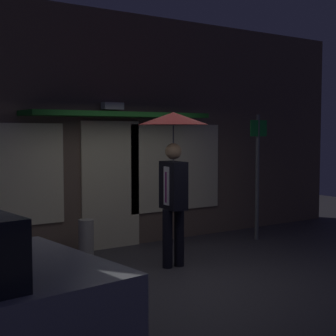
{
  "coord_description": "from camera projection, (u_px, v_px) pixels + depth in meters",
  "views": [
    {
      "loc": [
        -4.06,
        -5.63,
        2.02
      ],
      "look_at": [
        0.1,
        0.56,
        1.49
      ],
      "focal_mm": 54.6,
      "sensor_mm": 36.0,
      "label": 1
    }
  ],
  "objects": [
    {
      "name": "ground_plane",
      "position": [
        185.0,
        278.0,
        7.06
      ],
      "size": [
        18.0,
        18.0,
        0.0
      ],
      "primitive_type": "plane",
      "color": "#38353A"
    },
    {
      "name": "street_sign_post",
      "position": [
        258.0,
        169.0,
        9.47
      ],
      "size": [
        0.4,
        0.07,
        2.33
      ],
      "color": "#595B60",
      "rests_on": "ground"
    },
    {
      "name": "sidewalk_bollard",
      "position": [
        86.0,
        240.0,
        7.97
      ],
      "size": [
        0.24,
        0.24,
        0.65
      ],
      "primitive_type": "cylinder",
      "color": "#9E998E",
      "rests_on": "ground"
    },
    {
      "name": "building_facade",
      "position": [
        106.0,
        131.0,
        8.85
      ],
      "size": [
        10.9,
        1.0,
        4.07
      ],
      "color": "brown",
      "rests_on": "ground"
    },
    {
      "name": "person_with_umbrella",
      "position": [
        173.0,
        150.0,
        7.51
      ],
      "size": [
        1.04,
        1.04,
        2.3
      ],
      "rotation": [
        0.0,
        0.0,
        1.49
      ],
      "color": "black",
      "rests_on": "ground"
    }
  ]
}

